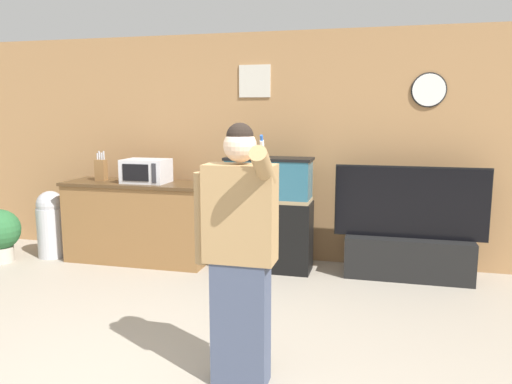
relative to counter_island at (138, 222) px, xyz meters
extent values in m
cube|color=#A87A4C|center=(1.40, 0.53, 0.84)|extent=(10.00, 0.06, 2.60)
cube|color=beige|center=(1.26, 0.49, 1.59)|extent=(0.36, 0.02, 0.36)
cylinder|color=white|center=(3.14, 0.49, 1.48)|extent=(0.34, 0.03, 0.34)
cylinder|color=black|center=(3.14, 0.49, 1.48)|extent=(0.36, 0.01, 0.36)
cube|color=brown|center=(0.00, 0.00, -0.02)|extent=(1.63, 0.57, 0.89)
cube|color=#48321C|center=(0.00, 0.00, 0.44)|extent=(1.67, 0.61, 0.03)
cube|color=silver|center=(0.13, -0.01, 0.59)|extent=(0.50, 0.35, 0.27)
cube|color=black|center=(0.09, -0.19, 0.59)|extent=(0.31, 0.01, 0.19)
cube|color=#2D2D33|center=(0.31, -0.19, 0.59)|extent=(0.05, 0.01, 0.21)
cube|color=brown|center=(-0.46, 0.01, 0.58)|extent=(0.12, 0.09, 0.24)
cylinder|color=#B7B7BC|center=(-0.50, 0.01, 0.74)|extent=(0.02, 0.02, 0.07)
cylinder|color=#B7B7BC|center=(-0.47, 0.01, 0.75)|extent=(0.02, 0.02, 0.09)
cylinder|color=#B7B7BC|center=(-0.44, 0.01, 0.74)|extent=(0.02, 0.02, 0.08)
cylinder|color=#B7B7BC|center=(-0.41, 0.01, 0.75)|extent=(0.02, 0.02, 0.10)
cylinder|color=#B7B7BC|center=(-0.50, 0.05, 0.75)|extent=(0.02, 0.02, 0.10)
cylinder|color=#B7B7BC|center=(-0.47, 0.05, 0.74)|extent=(0.02, 0.02, 0.08)
cylinder|color=#B7B7BC|center=(-0.44, 0.05, 0.75)|extent=(0.02, 0.02, 0.09)
cube|color=black|center=(1.53, 0.05, -0.08)|extent=(0.93, 0.37, 0.76)
cube|color=#937F5B|center=(1.53, 0.05, 0.32)|extent=(0.90, 0.36, 0.04)
cube|color=#285B70|center=(1.53, 0.05, 0.53)|extent=(0.90, 0.35, 0.46)
cube|color=black|center=(1.53, 0.05, 0.76)|extent=(0.93, 0.37, 0.03)
cube|color=black|center=(3.00, 0.13, -0.25)|extent=(1.28, 0.40, 0.43)
cube|color=black|center=(3.00, 0.13, 0.33)|extent=(1.51, 0.05, 0.72)
cube|color=black|center=(3.00, 0.16, 0.33)|extent=(1.54, 0.01, 0.75)
cube|color=#424C66|center=(1.88, -2.26, -0.06)|extent=(0.35, 0.19, 0.80)
cube|color=#A37F51|center=(1.88, -2.26, 0.64)|extent=(0.43, 0.21, 0.60)
sphere|color=beige|center=(1.88, -2.26, 1.05)|extent=(0.20, 0.20, 0.20)
sphere|color=black|center=(1.88, -2.26, 1.10)|extent=(0.16, 0.16, 0.16)
cylinder|color=#A37F51|center=(1.64, -2.26, 0.60)|extent=(0.11, 0.11, 0.57)
cylinder|color=#A37F51|center=(2.05, -2.39, 0.94)|extent=(0.10, 0.32, 0.26)
cylinder|color=white|center=(2.05, -2.41, 1.04)|extent=(0.02, 0.06, 0.11)
cylinder|color=#2856B2|center=(2.05, -2.43, 1.10)|extent=(0.02, 0.03, 0.05)
cylinder|color=#B2A899|center=(-1.53, -0.45, -0.37)|extent=(0.28, 0.28, 0.18)
cylinder|color=#B7B7BC|center=(-1.09, -0.10, -0.17)|extent=(0.34, 0.34, 0.59)
sphere|color=#ADADB2|center=(-1.09, -0.10, 0.17)|extent=(0.32, 0.32, 0.32)
camera|label=1|loc=(2.70, -5.11, 1.24)|focal=35.00mm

